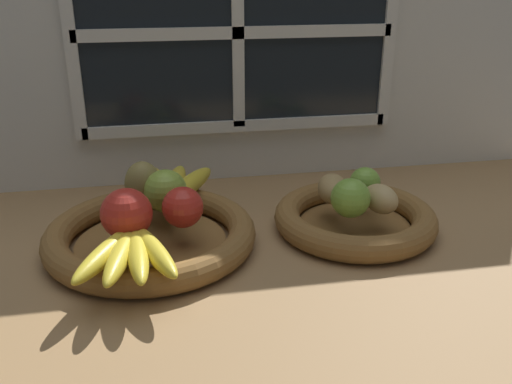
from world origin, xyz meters
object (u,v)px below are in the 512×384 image
(lime_near, at_px, (350,198))
(apple_red_front, at_px, (127,214))
(apple_red_right, at_px, (183,207))
(potato_small, at_px, (381,199))
(pear_brown, at_px, (143,184))
(fruit_bowl_right, at_px, (355,219))
(lime_far, at_px, (365,182))
(fruit_bowl_left, at_px, (151,235))
(banana_bunch_back, at_px, (174,185))
(potato_oblong, at_px, (332,189))
(banana_bunch_front, at_px, (130,252))
(apple_green_back, at_px, (165,191))

(lime_near, bearing_deg, apple_red_front, -178.28)
(apple_red_right, bearing_deg, potato_small, -1.10)
(pear_brown, bearing_deg, apple_red_front, -101.64)
(fruit_bowl_right, distance_m, lime_far, 0.07)
(fruit_bowl_left, distance_m, apple_red_right, 0.08)
(apple_red_front, bearing_deg, lime_far, 11.73)
(banana_bunch_back, height_order, potato_oblong, potato_oblong)
(fruit_bowl_right, height_order, apple_red_right, apple_red_right)
(apple_red_front, height_order, banana_bunch_front, apple_red_front)
(apple_red_front, xyz_separation_m, apple_green_back, (0.06, 0.09, -0.00))
(banana_bunch_front, height_order, potato_oblong, potato_oblong)
(fruit_bowl_right, height_order, lime_far, lime_far)
(fruit_bowl_left, relative_size, apple_red_front, 4.39)
(potato_oblong, distance_m, lime_near, 0.07)
(banana_bunch_front, bearing_deg, pear_brown, 84.24)
(banana_bunch_back, xyz_separation_m, lime_far, (0.34, -0.08, 0.01))
(lime_near, distance_m, lime_far, 0.09)
(fruit_bowl_left, relative_size, potato_oblong, 4.17)
(lime_near, bearing_deg, apple_green_back, 165.28)
(apple_red_right, xyz_separation_m, lime_far, (0.33, 0.06, -0.01))
(fruit_bowl_left, height_order, banana_bunch_back, banana_bunch_back)
(potato_oblong, relative_size, lime_far, 1.51)
(fruit_bowl_left, bearing_deg, pear_brown, 96.48)
(fruit_bowl_left, bearing_deg, banana_bunch_back, 68.25)
(pear_brown, xyz_separation_m, lime_far, (0.39, -0.03, -0.01))
(apple_red_front, xyz_separation_m, banana_bunch_front, (0.00, -0.08, -0.02))
(apple_red_right, relative_size, potato_small, 0.95)
(apple_red_front, distance_m, potato_small, 0.42)
(banana_bunch_front, height_order, potato_small, potato_small)
(apple_red_front, bearing_deg, potato_small, 2.39)
(apple_red_front, bearing_deg, banana_bunch_back, 64.48)
(fruit_bowl_right, distance_m, banana_bunch_front, 0.40)
(fruit_bowl_left, relative_size, apple_green_back, 4.76)
(fruit_bowl_right, xyz_separation_m, lime_near, (-0.03, -0.04, 0.06))
(apple_red_front, height_order, apple_red_right, apple_red_front)
(fruit_bowl_right, relative_size, banana_bunch_front, 1.54)
(apple_red_front, relative_size, lime_near, 1.20)
(pear_brown, xyz_separation_m, lime_near, (0.34, -0.11, -0.01))
(fruit_bowl_left, xyz_separation_m, apple_red_front, (-0.03, -0.05, 0.06))
(lime_near, bearing_deg, fruit_bowl_left, 173.46)
(apple_red_right, height_order, apple_green_back, apple_green_back)
(fruit_bowl_left, height_order, pear_brown, pear_brown)
(banana_bunch_front, bearing_deg, apple_green_back, 71.16)
(apple_green_back, relative_size, pear_brown, 0.91)
(banana_bunch_front, distance_m, lime_far, 0.44)
(lime_far, bearing_deg, pear_brown, 175.35)
(pear_brown, bearing_deg, fruit_bowl_left, -83.52)
(fruit_bowl_left, height_order, potato_small, potato_small)
(banana_bunch_back, distance_m, lime_near, 0.32)
(apple_green_back, bearing_deg, lime_near, -14.72)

